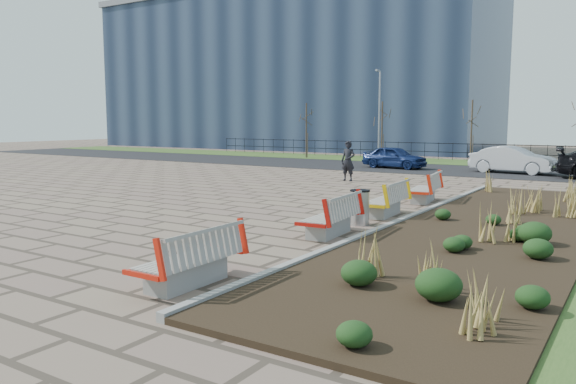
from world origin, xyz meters
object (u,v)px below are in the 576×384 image
Objects in this scene: lamp_west at (379,116)px; litter_bin at (360,208)px; pedestrian at (348,161)px; bench_b at (329,215)px; car_silver at (513,160)px; bench_d at (423,187)px; bench_a at (187,257)px; bench_c at (384,199)px; car_blue at (395,157)px.

litter_bin is at bearing -67.55° from lamp_west.
litter_bin is 0.50× the size of pedestrian.
bench_b is 2.29× the size of litter_bin.
car_silver is (5.60, 8.00, -0.20)m from pedestrian.
bench_d is at bearing -61.84° from lamp_west.
pedestrian is (-5.20, 9.65, 0.46)m from litter_bin.
lamp_west is at bearing 107.09° from bench_a.
bench_c is at bearing -174.64° from car_silver.
car_silver is (0.42, 24.28, 0.22)m from bench_a.
bench_a is 17.09m from pedestrian.
car_blue reaches higher than litter_bin.
bench_d is 5.03m from litter_bin.
car_blue is (-5.98, 15.55, 0.16)m from bench_c.
bench_c and bench_d have the same top height.
pedestrian is 0.31× the size of lamp_west.
lamp_west reaches higher than bench_c.
bench_d is 0.49× the size of car_silver.
bench_c is 2.29× the size of litter_bin.
car_silver is at bearing 88.71° from litter_bin.
bench_c is 15.98m from car_silver.
car_silver reaches higher than car_blue.
car_blue is 0.62× the size of lamp_west.
bench_b is at bearing -155.69° from car_blue.
bench_a is 6.63m from litter_bin.
lamp_west is at bearing 110.18° from bench_c.
pedestrian reaches higher than bench_c.
bench_d reaches higher than litter_bin.
bench_a is at bearing -94.32° from bench_b.
litter_bin is at bearing -97.71° from bench_d.
car_blue is (-5.98, 18.89, 0.16)m from bench_b.
litter_bin is 23.77m from lamp_west.
car_blue is (-0.80, 7.57, -0.27)m from pedestrian.
bench_b is at bearing 89.54° from bench_a.
pedestrian is at bearing 151.87° from car_silver.
pedestrian is 0.43× the size of car_silver.
pedestrian is (-5.18, 11.32, 0.42)m from bench_b.
litter_bin is (0.02, -1.67, -0.04)m from bench_c.
bench_c is 22.23m from lamp_west.
car_silver reaches higher than bench_a.
car_blue reaches higher than bench_b.
litter_bin is at bearing -61.03° from pedestrian.
bench_a is at bearing -159.18° from car_blue.
lamp_west is at bearing 72.91° from car_silver.
bench_a is at bearing -71.71° from pedestrian.
bench_b is 1.00× the size of bench_d.
car_silver is 0.71× the size of lamp_west.
bench_a is 0.35× the size of lamp_west.
car_silver is at bearing 88.55° from bench_a.
bench_d is 19.24m from lamp_west.
pedestrian is (-5.18, 4.63, 0.42)m from bench_d.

